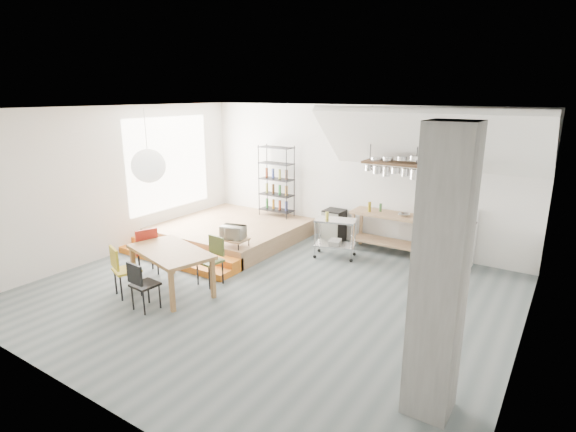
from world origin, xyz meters
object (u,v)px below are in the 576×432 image
Objects in this scene: dining_table at (171,254)px; rolling_cart at (335,233)px; stove at (457,244)px; mini_fridge at (334,226)px.

dining_table is 1.91× the size of rolling_cart.
stove is 5.66m from dining_table.
dining_table is at bearing -133.48° from rolling_cart.
dining_table is at bearing -105.63° from mini_fridge.
mini_fridge is at bearing 102.87° from rolling_cart.
mini_fridge reaches higher than dining_table.
stove is 2.84m from mini_fridge.
mini_fridge is (1.14, 4.07, -0.30)m from dining_table.
stove is at bearing 60.29° from dining_table.
dining_table is (-3.98, -4.03, 0.21)m from stove.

